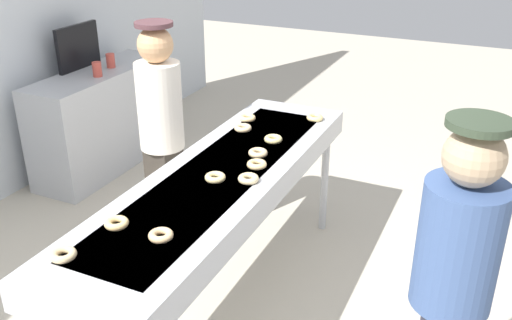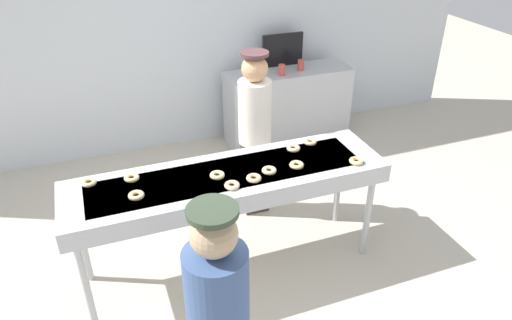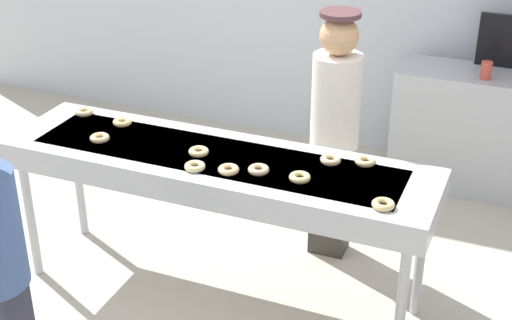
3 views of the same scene
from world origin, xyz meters
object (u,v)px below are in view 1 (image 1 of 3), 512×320
at_px(plain_donut_2, 273,139).
at_px(plain_donut_8, 315,118).
at_px(customer_waiting, 452,282).
at_px(menu_display, 78,47).
at_px(fryer_conveyor, 220,185).
at_px(plain_donut_7, 248,179).
at_px(paper_cup_0, 97,69).
at_px(plain_donut_6, 243,128).
at_px(plain_donut_1, 63,255).
at_px(prep_counter, 104,119).
at_px(paper_cup_1, 111,61).
at_px(plain_donut_5, 258,153).
at_px(plain_donut_9, 257,164).
at_px(plain_donut_0, 161,235).
at_px(plain_donut_4, 116,223).
at_px(plain_donut_10, 247,118).
at_px(plain_donut_3, 215,177).
at_px(worker_baker, 161,128).

distance_m(plain_donut_2, plain_donut_8, 0.49).
relative_size(customer_waiting, menu_display, 3.17).
relative_size(plain_donut_2, menu_display, 0.22).
bearing_deg(plain_donut_8, fryer_conveyor, 168.36).
bearing_deg(plain_donut_7, paper_cup_0, 58.29).
bearing_deg(plain_donut_6, menu_display, 69.32).
xyz_separation_m(plain_donut_1, prep_counter, (2.43, 1.79, -0.50)).
bearing_deg(plain_donut_7, paper_cup_1, 53.98).
relative_size(fryer_conveyor, plain_donut_5, 21.87).
bearing_deg(plain_donut_9, plain_donut_0, 174.76).
distance_m(plain_donut_5, menu_display, 2.56).
height_order(plain_donut_6, plain_donut_8, same).
relative_size(plain_donut_5, plain_donut_6, 1.00).
bearing_deg(paper_cup_1, plain_donut_5, -120.91).
bearing_deg(plain_donut_7, plain_donut_8, -0.67).
bearing_deg(plain_donut_4, customer_waiting, -80.86).
bearing_deg(customer_waiting, menu_display, 51.15).
bearing_deg(customer_waiting, plain_donut_2, 39.69).
xyz_separation_m(plain_donut_5, paper_cup_0, (0.95, 1.99, 0.03)).
height_order(plain_donut_2, plain_donut_9, same).
bearing_deg(plain_donut_4, prep_counter, 40.93).
xyz_separation_m(plain_donut_10, paper_cup_0, (0.44, 1.67, 0.03)).
height_order(plain_donut_2, plain_donut_3, same).
relative_size(worker_baker, paper_cup_0, 12.85).
xyz_separation_m(plain_donut_1, plain_donut_8, (2.04, -0.42, 0.00)).
bearing_deg(plain_donut_2, plain_donut_6, 70.94).
relative_size(plain_donut_1, paper_cup_0, 0.90).
bearing_deg(plain_donut_8, plain_donut_3, 170.54).
bearing_deg(plain_donut_3, worker_baker, 51.89).
height_order(plain_donut_2, plain_donut_10, same).
height_order(plain_donut_1, plain_donut_8, same).
bearing_deg(plain_donut_10, prep_counter, 71.78).
distance_m(fryer_conveyor, plain_donut_1, 1.05).
bearing_deg(plain_donut_5, paper_cup_1, 59.09).
height_order(plain_donut_5, prep_counter, plain_donut_5).
relative_size(plain_donut_0, plain_donut_8, 1.00).
xyz_separation_m(plain_donut_0, plain_donut_1, (-0.31, 0.30, 0.00)).
relative_size(plain_donut_3, plain_donut_6, 1.00).
bearing_deg(plain_donut_2, menu_display, 69.50).
bearing_deg(plain_donut_9, customer_waiting, -118.18).
bearing_deg(plain_donut_2, customer_waiting, -129.37).
bearing_deg(paper_cup_1, plain_donut_2, -115.88).
distance_m(customer_waiting, paper_cup_0, 3.66).
bearing_deg(plain_donut_8, plain_donut_4, 167.71).
height_order(plain_donut_1, menu_display, menu_display).
bearing_deg(worker_baker, plain_donut_7, 72.70).
height_order(prep_counter, paper_cup_0, paper_cup_0).
relative_size(customer_waiting, paper_cup_0, 12.84).
xyz_separation_m(plain_donut_7, prep_counter, (1.43, 2.20, -0.50)).
distance_m(plain_donut_4, plain_donut_10, 1.53).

